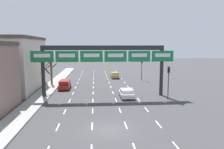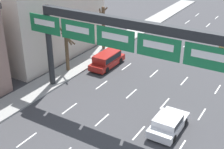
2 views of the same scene
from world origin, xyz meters
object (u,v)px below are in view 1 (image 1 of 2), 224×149
object	(u,v)px
car_white	(127,93)
traffic_light_near_gantry	(142,65)
tree_bare_closest	(44,74)
suv_red	(65,84)
sign_gantry	(104,57)
car_gold	(115,75)
traffic_light_mid_block	(169,76)
tree_bare_third	(51,70)

from	to	relation	value
car_white	traffic_light_near_gantry	xyz separation A→B (m)	(5.83, 16.35, 2.68)
traffic_light_near_gantry	tree_bare_closest	bearing A→B (deg)	-147.66
suv_red	car_white	bearing A→B (deg)	-36.57
sign_gantry	car_gold	size ratio (longest dim) A/B	4.47
car_white	sign_gantry	bearing A→B (deg)	161.52
suv_red	traffic_light_near_gantry	size ratio (longest dim) A/B	1.00
sign_gantry	car_gold	distance (m)	20.16
car_gold	traffic_light_near_gantry	bearing A→B (deg)	-34.06
sign_gantry	car_white	world-z (taller)	sign_gantry
suv_red	traffic_light_mid_block	xyz separation A→B (m)	(16.04, -9.15, 2.53)
car_white	traffic_light_near_gantry	size ratio (longest dim) A/B	0.84
suv_red	tree_bare_third	size ratio (longest dim) A/B	0.92
traffic_light_mid_block	tree_bare_closest	distance (m)	19.82
traffic_light_near_gantry	traffic_light_mid_block	xyz separation A→B (m)	(0.01, -17.94, 0.03)
suv_red	traffic_light_mid_block	bearing A→B (deg)	-29.70
suv_red	tree_bare_closest	size ratio (longest dim) A/B	0.88
sign_gantry	traffic_light_near_gantry	distance (m)	18.01
car_gold	tree_bare_closest	world-z (taller)	tree_bare_closest
sign_gantry	tree_bare_third	bearing A→B (deg)	133.14
sign_gantry	tree_bare_closest	xyz separation A→B (m)	(-9.66, 3.27, -3.05)
car_gold	tree_bare_closest	xyz separation A→B (m)	(-13.12, -15.84, 2.34)
car_white	suv_red	distance (m)	12.69
suv_red	tree_bare_closest	bearing A→B (deg)	-132.14
car_white	suv_red	bearing A→B (deg)	143.43
sign_gantry	car_white	size ratio (longest dim) A/B	5.38
car_white	traffic_light_mid_block	bearing A→B (deg)	-15.21
traffic_light_near_gantry	tree_bare_closest	world-z (taller)	tree_bare_closest
sign_gantry	car_gold	xyz separation A→B (m)	(3.47, 19.11, -5.39)
tree_bare_third	traffic_light_mid_block	bearing A→B (deg)	-34.78
traffic_light_mid_block	tree_bare_closest	bearing A→B (deg)	162.40
suv_red	car_gold	xyz separation A→B (m)	(10.27, 12.69, -0.15)
car_gold	traffic_light_mid_block	size ratio (longest dim) A/B	1.00
car_white	tree_bare_closest	bearing A→B (deg)	161.35
suv_red	car_gold	distance (m)	16.32
car_gold	traffic_light_mid_block	distance (m)	22.74
suv_red	tree_bare_third	distance (m)	5.60
suv_red	tree_bare_closest	distance (m)	4.79
suv_red	tree_bare_closest	world-z (taller)	tree_bare_closest
traffic_light_mid_block	tree_bare_closest	size ratio (longest dim) A/B	0.89
suv_red	tree_bare_third	xyz separation A→B (m)	(-3.11, 4.15, 2.10)
car_gold	suv_red	bearing A→B (deg)	-128.99
sign_gantry	suv_red	world-z (taller)	sign_gantry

